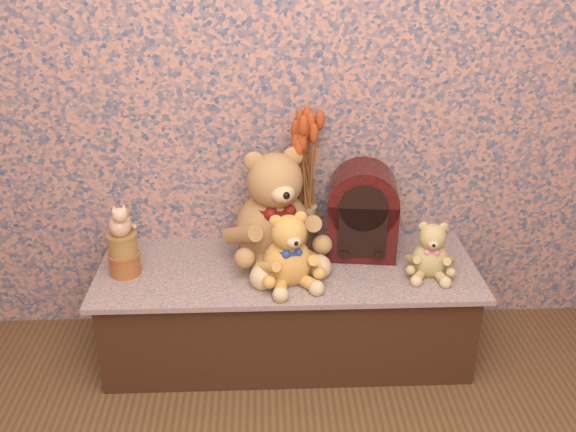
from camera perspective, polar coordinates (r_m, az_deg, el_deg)
name	(u,v)px	position (r m, az deg, el deg)	size (l,w,h in m)	color
display_shelf	(287,310)	(2.56, -0.05, -8.38)	(1.44, 0.54, 0.39)	#3B5078
teddy_large	(273,201)	(2.42, -1.34, 1.38)	(0.38, 0.46, 0.48)	#A97841
teddy_medium	(288,245)	(2.30, -0.03, -2.58)	(0.24, 0.28, 0.30)	#C88538
teddy_small	(431,246)	(2.42, 12.66, -2.63)	(0.18, 0.22, 0.23)	tan
cathedral_radio	(363,210)	(2.49, 6.67, 0.52)	(0.27, 0.19, 0.37)	#36090B
ceramic_vase	(302,228)	(2.54, 1.29, -1.04)	(0.12, 0.12, 0.19)	tan
dried_stalks	(303,153)	(2.42, 1.36, 5.66)	(0.23, 0.23, 0.44)	#B0421C
biscuit_tin_lower	(125,264)	(2.47, -14.35, -4.15)	(0.11, 0.11, 0.08)	#AE8133
biscuit_tin_upper	(123,244)	(2.43, -14.55, -2.46)	(0.11, 0.11, 0.08)	tan
cat_figurine	(119,218)	(2.38, -14.83, -0.16)	(0.10, 0.11, 0.13)	silver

